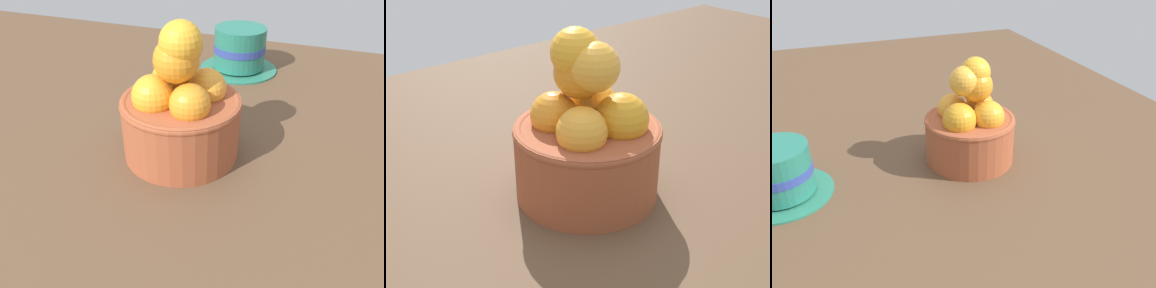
# 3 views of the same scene
# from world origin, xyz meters

# --- Properties ---
(ground_plane) EXTENTS (1.53, 0.89, 0.04)m
(ground_plane) POSITION_xyz_m (0.00, 0.00, -0.02)
(ground_plane) COLOR brown
(terracotta_bowl) EXTENTS (0.14, 0.14, 0.16)m
(terracotta_bowl) POSITION_xyz_m (-0.00, -0.00, 0.06)
(terracotta_bowl) COLOR #9E4C2D
(terracotta_bowl) RESTS_ON ground_plane
(coffee_cup) EXTENTS (0.13, 0.13, 0.07)m
(coffee_cup) POSITION_xyz_m (-0.00, 0.27, 0.03)
(coffee_cup) COLOR #29755D
(coffee_cup) RESTS_ON ground_plane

